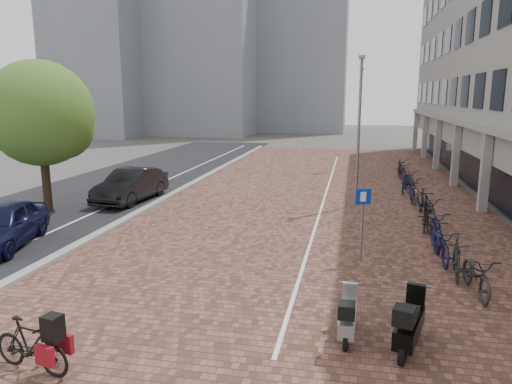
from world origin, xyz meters
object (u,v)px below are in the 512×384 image
object	(u,v)px
car_navy	(2,225)
hero_bike	(31,344)
car_dark	(131,185)
scooter_front	(348,315)
scooter_mid	(410,322)
parking_sign	(362,214)

from	to	relation	value
car_navy	hero_bike	bearing A→B (deg)	-62.10
car_dark	scooter_front	distance (m)	14.77
car_navy	scooter_front	size ratio (longest dim) A/B	2.91
car_navy	car_dark	world-z (taller)	car_dark
hero_bike	scooter_mid	xyz separation A→B (m)	(6.57, 2.10, 0.06)
car_dark	parking_sign	xyz separation A→B (m)	(10.30, -6.21, 0.70)
car_navy	car_dark	distance (m)	7.16
scooter_front	scooter_mid	size ratio (longest dim) A/B	0.87
car_dark	scooter_mid	size ratio (longest dim) A/B	2.69
scooter_mid	parking_sign	size ratio (longest dim) A/B	0.77
car_navy	hero_bike	distance (m)	8.26
car_navy	scooter_mid	size ratio (longest dim) A/B	2.52
car_navy	hero_bike	size ratio (longest dim) A/B	2.47
scooter_mid	parking_sign	world-z (taller)	parking_sign
car_dark	scooter_front	world-z (taller)	car_dark
parking_sign	hero_bike	bearing A→B (deg)	-149.36
car_navy	parking_sign	world-z (taller)	parking_sign
scooter_front	hero_bike	bearing A→B (deg)	-154.28
hero_bike	parking_sign	distance (m)	9.08
car_navy	car_dark	xyz separation A→B (m)	(0.98, 7.09, 0.02)
car_dark	parking_sign	distance (m)	12.04
scooter_front	parking_sign	world-z (taller)	parking_sign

